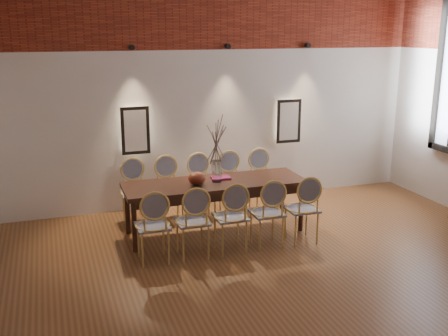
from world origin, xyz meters
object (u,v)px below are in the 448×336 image
object	(u,v)px
dining_table	(215,207)
chair_near_b	(192,221)
chair_far_a	(135,193)
chair_far_b	(169,190)
chair_far_e	(263,181)
chair_far_c	(202,187)
chair_near_d	(267,213)
vase	(217,171)
chair_near_c	(231,217)
chair_near_a	(153,226)
bowl	(197,178)
chair_near_e	(302,209)
book	(221,178)
chair_far_d	(233,184)

from	to	relation	value
dining_table	chair_near_b	size ratio (longest dim) A/B	2.70
chair_far_a	chair_far_b	xyz separation A→B (m)	(0.51, -0.01, 0.00)
chair_far_a	chair_far_e	xyz separation A→B (m)	(2.03, -0.03, 0.00)
chair_far_b	chair_far_c	xyz separation A→B (m)	(0.51, -0.01, 0.00)
chair_near_d	vase	world-z (taller)	vase
chair_near_c	dining_table	bearing A→B (deg)	90.00
chair_near_d	chair_far_c	world-z (taller)	same
chair_near_a	chair_near_c	world-z (taller)	same
bowl	chair_far_a	bearing A→B (deg)	134.42
chair_near_b	chair_far_b	distance (m)	1.38
vase	bowl	world-z (taller)	vase
chair_near_a	chair_near_e	xyz separation A→B (m)	(2.03, -0.03, 0.00)
chair_near_a	vase	bearing A→B (deg)	33.36
chair_near_a	chair_far_c	distance (m)	1.71
chair_far_e	book	xyz separation A→B (m)	(-0.90, -0.57, 0.30)
chair_near_a	chair_near_d	size ratio (longest dim) A/B	1.00
chair_near_e	chair_far_a	distance (m)	2.45
chair_far_d	vase	xyz separation A→B (m)	(-0.49, -0.68, 0.43)
chair_near_d	vase	bearing A→B (deg)	124.80
chair_far_b	chair_far_d	bearing A→B (deg)	180.00
chair_near_e	book	bearing A→B (deg)	138.34
chair_far_a	book	world-z (taller)	chair_far_a
bowl	chair_near_b	bearing A→B (deg)	-110.91
chair_far_d	bowl	xyz separation A→B (m)	(-0.79, -0.73, 0.37)
book	chair_near_b	bearing A→B (deg)	-129.04
chair_far_a	chair_near_c	bearing A→B (deg)	126.42
chair_far_c	chair_far_b	bearing A→B (deg)	-0.00
chair_near_a	bowl	size ratio (longest dim) A/B	3.92
dining_table	chair_far_a	distance (m)	1.23
chair_far_a	bowl	world-z (taller)	chair_far_a
vase	book	world-z (taller)	vase
chair_far_d	chair_far_e	size ratio (longest dim) A/B	1.00
chair_far_e	vase	world-z (taller)	vase
chair_far_c	book	size ratio (longest dim) A/B	3.62
chair_near_c	vase	world-z (taller)	vase
chair_near_b	chair_near_e	size ratio (longest dim) A/B	1.00
chair_far_a	chair_far_c	xyz separation A→B (m)	(1.02, -0.01, 0.00)
chair_far_a	chair_far_b	size ratio (longest dim) A/B	1.00
chair_near_a	chair_near_d	world-z (taller)	same
chair_far_a	vase	xyz separation A→B (m)	(1.04, -0.70, 0.43)
chair_near_e	chair_far_c	bearing A→B (deg)	126.42
bowl	chair_near_c	bearing A→B (deg)	-67.55
chair_far_a	chair_near_e	bearing A→B (deg)	145.88
chair_near_b	chair_far_a	world-z (taller)	same
chair_far_d	chair_far_c	bearing A→B (deg)	-0.00
chair_far_b	bowl	world-z (taller)	chair_far_b
chair_near_d	chair_far_a	size ratio (longest dim) A/B	1.00
chair_near_c	chair_near_d	bearing A→B (deg)	0.00
chair_near_b	chair_near_d	distance (m)	1.02
chair_near_b	chair_far_e	distance (m)	2.05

